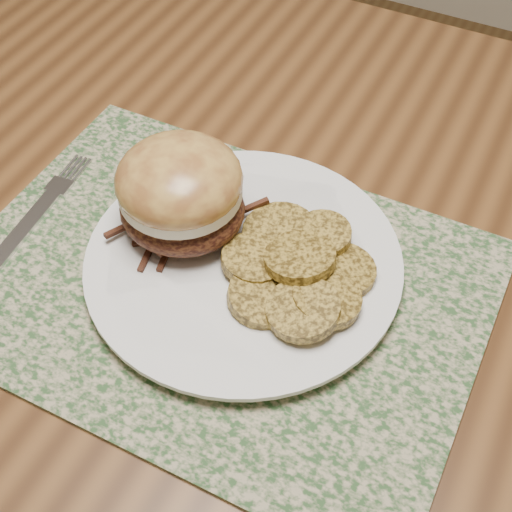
{
  "coord_description": "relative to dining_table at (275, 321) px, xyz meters",
  "views": [
    {
      "loc": [
        0.16,
        -0.37,
        1.24
      ],
      "look_at": [
        -0.01,
        -0.02,
        0.79
      ],
      "focal_mm": 50.0,
      "sensor_mm": 36.0,
      "label": 1
    }
  ],
  "objects": [
    {
      "name": "pork_sandwich",
      "position": [
        -0.09,
        -0.01,
        0.14
      ],
      "size": [
        0.14,
        0.13,
        0.09
      ],
      "rotation": [
        0.0,
        0.0,
        -0.26
      ],
      "color": "black",
      "rests_on": "dinner_plate"
    },
    {
      "name": "roasted_potatoes",
      "position": [
        0.02,
        -0.01,
        0.11
      ],
      "size": [
        0.15,
        0.16,
        0.03
      ],
      "color": "#A68430",
      "rests_on": "dinner_plate"
    },
    {
      "name": "placemat",
      "position": [
        -0.04,
        -0.04,
        0.08
      ],
      "size": [
        0.45,
        0.33,
        0.0
      ],
      "primitive_type": "cube",
      "color": "#2E5029",
      "rests_on": "dining_table"
    },
    {
      "name": "fork",
      "position": [
        -0.23,
        -0.05,
        0.09
      ],
      "size": [
        0.03,
        0.19,
        0.0
      ],
      "rotation": [
        0.0,
        0.0,
        0.08
      ],
      "color": "silver",
      "rests_on": "placemat"
    },
    {
      "name": "dinner_plate",
      "position": [
        -0.03,
        -0.02,
        0.09
      ],
      "size": [
        0.26,
        0.26,
        0.02
      ],
      "primitive_type": "cylinder",
      "color": "white",
      "rests_on": "placemat"
    },
    {
      "name": "dining_table",
      "position": [
        0.0,
        0.0,
        0.0
      ],
      "size": [
        1.5,
        0.9,
        0.75
      ],
      "color": "brown",
      "rests_on": "ground"
    }
  ]
}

